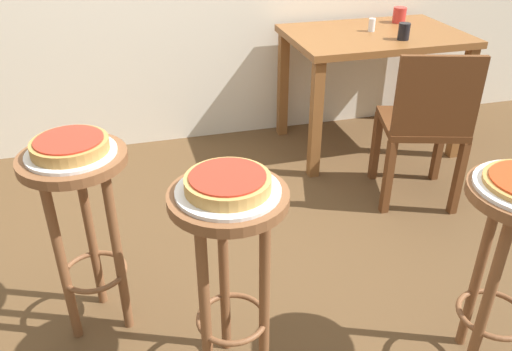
{
  "coord_description": "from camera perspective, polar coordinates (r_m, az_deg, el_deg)",
  "views": [
    {
      "loc": [
        -0.39,
        -1.66,
        1.56
      ],
      "look_at": [
        0.02,
        -0.17,
        0.68
      ],
      "focal_mm": 36.86,
      "sensor_mm": 36.0,
      "label": 1
    }
  ],
  "objects": [
    {
      "name": "pizza_middle",
      "position": [
        1.52,
        -3.08,
        -0.77
      ],
      "size": [
        0.26,
        0.26,
        0.05
      ],
      "color": "tan",
      "rests_on": "serving_plate_middle"
    },
    {
      "name": "cup_near_edge",
      "position": [
        3.21,
        15.76,
        14.82
      ],
      "size": [
        0.07,
        0.07,
        0.09
      ],
      "primitive_type": "cylinder",
      "color": "black",
      "rests_on": "dining_table"
    },
    {
      "name": "serving_plate_leftside",
      "position": [
        1.85,
        -19.41,
        2.36
      ],
      "size": [
        0.3,
        0.3,
        0.01
      ],
      "primitive_type": "cylinder",
      "color": "silver",
      "rests_on": "stool_leftside"
    },
    {
      "name": "wooden_chair",
      "position": [
        2.82,
        17.91,
        5.47
      ],
      "size": [
        0.5,
        0.5,
        0.85
      ],
      "color": "#5B3319",
      "rests_on": "ground_plane"
    },
    {
      "name": "cup_far_edge",
      "position": [
        3.6,
        15.3,
        16.46
      ],
      "size": [
        0.08,
        0.08,
        0.1
      ],
      "primitive_type": "cylinder",
      "color": "red",
      "rests_on": "dining_table"
    },
    {
      "name": "stool_leftside",
      "position": [
        1.95,
        -18.38,
        -3.18
      ],
      "size": [
        0.36,
        0.36,
        0.75
      ],
      "color": "brown",
      "rests_on": "ground_plane"
    },
    {
      "name": "dining_table",
      "position": [
        3.37,
        12.62,
        13.01
      ],
      "size": [
        1.05,
        0.71,
        0.74
      ],
      "color": "brown",
      "rests_on": "ground_plane"
    },
    {
      "name": "pizza_leftside",
      "position": [
        1.84,
        -19.56,
        3.14
      ],
      "size": [
        0.25,
        0.25,
        0.05
      ],
      "color": "#B78442",
      "rests_on": "serving_plate_leftside"
    },
    {
      "name": "ground_plane",
      "position": [
        2.31,
        -1.56,
        -12.71
      ],
      "size": [
        6.0,
        6.0,
        0.0
      ],
      "primitive_type": "plane",
      "color": "brown"
    },
    {
      "name": "condiment_shaker",
      "position": [
        3.35,
        12.46,
        15.67
      ],
      "size": [
        0.04,
        0.04,
        0.08
      ],
      "primitive_type": "cylinder",
      "color": "white",
      "rests_on": "dining_table"
    },
    {
      "name": "stool_middle",
      "position": [
        1.66,
        -2.85,
        -7.97
      ],
      "size": [
        0.36,
        0.36,
        0.75
      ],
      "color": "brown",
      "rests_on": "ground_plane"
    },
    {
      "name": "serving_plate_middle",
      "position": [
        1.54,
        -3.05,
        -1.68
      ],
      "size": [
        0.31,
        0.31,
        0.01
      ],
      "primitive_type": "cylinder",
      "color": "silver",
      "rests_on": "stool_middle"
    }
  ]
}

